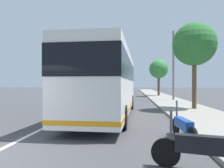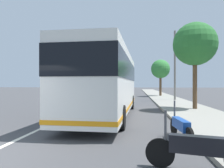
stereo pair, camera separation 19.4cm
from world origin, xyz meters
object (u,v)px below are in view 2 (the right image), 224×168
Objects in this scene: roadside_tree_mid_block at (195,44)px; roadside_tree_far_block at (160,69)px; motorcycle_nearest_curb at (198,149)px; car_side_street at (109,89)px; car_behind_bus at (124,90)px; utility_pole at (175,66)px; coach_bus at (108,80)px; motorcycle_angled at (181,127)px; car_ahead_same_lane at (103,90)px.

roadside_tree_far_block is (16.69, 0.48, -0.56)m from roadside_tree_mid_block.
motorcycle_nearest_curb is at bearing 175.21° from roadside_tree_far_block.
car_behind_bus is (-7.42, -3.70, -0.05)m from car_side_street.
utility_pole reaches higher than car_side_street.
motorcycle_nearest_curb is at bearing -156.90° from coach_bus.
utility_pole reaches higher than roadside_tree_mid_block.
car_behind_bus is 0.62× the size of utility_pole.
roadside_tree_mid_block is (8.28, -2.64, 4.13)m from motorcycle_angled.
roadside_tree_far_block is at bearing 4.14° from utility_pole.
coach_bus is 34.20m from car_side_street.
motorcycle_angled is 39.76m from car_side_street.
car_ahead_same_lane reaches higher than motorcycle_nearest_curb.
utility_pole is at bearing -24.80° from coach_bus.
car_side_street reaches higher than car_behind_bus.
motorcycle_angled is at bearing 175.06° from roadside_tree_far_block.
roadside_tree_mid_block is (10.72, -2.77, 4.11)m from motorcycle_nearest_curb.
motorcycle_angled is 0.42× the size of roadside_tree_far_block.
utility_pole is (-8.32, -0.60, -0.22)m from roadside_tree_far_block.
roadside_tree_far_block is (-7.93, -9.77, 3.33)m from car_ahead_same_lane.
roadside_tree_mid_block is 8.41m from utility_pole.
motorcycle_angled is 25.32m from roadside_tree_far_block.
car_side_street is at bearing 24.07° from utility_pole.
car_side_street is 24.77m from utility_pole.
roadside_tree_far_block is at bearing 30.18° from car_side_street.
motorcycle_angled is 31.87m from car_behind_bus.
coach_bus is 8.31m from motorcycle_nearest_curb.
coach_bus is 2.54× the size of car_side_street.
utility_pole is at bearing -160.63° from car_behind_bus.
car_behind_bus is at bearing -70.75° from motorcycle_nearest_curb.
car_behind_bus is (31.67, 3.56, 0.23)m from motorcycle_angled.
car_behind_bus is 0.77× the size of roadside_tree_mid_block.
roadside_tree_far_block reaches higher than car_behind_bus.
car_side_street is 0.96× the size of car_behind_bus.
roadside_tree_far_block is at bearing 54.06° from car_ahead_same_lane.
motorcycle_nearest_curb is 2.44m from motorcycle_angled.
utility_pole reaches higher than car_ahead_same_lane.
roadside_tree_mid_block is (-23.39, -6.20, 3.90)m from car_behind_bus.
motorcycle_nearest_curb is at bearing 165.49° from roadside_tree_mid_block.
motorcycle_angled is (-5.17, -3.06, -1.61)m from coach_bus.
car_side_street reaches higher than motorcycle_nearest_curb.
coach_bus reaches higher than motorcycle_nearest_curb.
utility_pole is (8.37, -0.12, -0.78)m from roadside_tree_mid_block.
roadside_tree_mid_block is at bearing -168.62° from car_behind_bus.
car_ahead_same_lane is at bearing 22.60° from roadside_tree_mid_block.
motorcycle_nearest_curb is 11.81m from roadside_tree_mid_block.
car_behind_bus is 24.51m from roadside_tree_mid_block.
motorcycle_angled is (2.44, -0.14, -0.01)m from motorcycle_nearest_curb.
motorcycle_nearest_curb is 27.74m from roadside_tree_far_block.
car_ahead_same_lane is at bearing 11.43° from coach_bus.
roadside_tree_mid_block reaches higher than roadside_tree_far_block.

